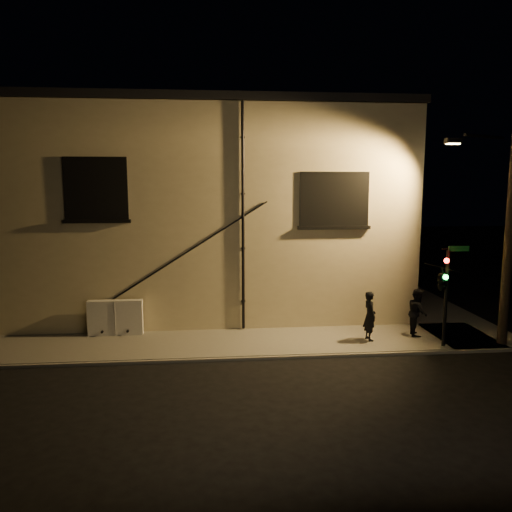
{
  "coord_description": "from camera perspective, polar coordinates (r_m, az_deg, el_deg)",
  "views": [
    {
      "loc": [
        -3.06,
        -15.24,
        5.65
      ],
      "look_at": [
        -1.43,
        1.8,
        3.08
      ],
      "focal_mm": 35.0,
      "sensor_mm": 36.0,
      "label": 1
    }
  ],
  "objects": [
    {
      "name": "streetlamp_pole",
      "position": [
        18.69,
        26.73,
        2.67
      ],
      "size": [
        2.05,
        1.4,
        7.66
      ],
      "color": "black",
      "rests_on": "ground"
    },
    {
      "name": "pedestrian_a",
      "position": [
        17.99,
        12.87,
        -6.68
      ],
      "size": [
        0.47,
        0.67,
        1.74
      ],
      "primitive_type": "imported",
      "rotation": [
        0.0,
        0.0,
        1.66
      ],
      "color": "black",
      "rests_on": "sidewalk"
    },
    {
      "name": "utility_cabinet",
      "position": [
        18.9,
        -15.76,
        -6.78
      ],
      "size": [
        1.95,
        0.33,
        1.28
      ],
      "primitive_type": "cube",
      "color": "silver",
      "rests_on": "sidewalk"
    },
    {
      "name": "pedestrian_b",
      "position": [
        19.02,
        17.95,
        -6.12
      ],
      "size": [
        0.82,
        0.96,
        1.71
      ],
      "primitive_type": "imported",
      "rotation": [
        0.0,
        0.0,
        1.34
      ],
      "color": "black",
      "rests_on": "sidewalk"
    },
    {
      "name": "ground",
      "position": [
        16.54,
        5.65,
        -11.48
      ],
      "size": [
        90.0,
        90.0,
        0.0
      ],
      "primitive_type": "plane",
      "color": "black"
    },
    {
      "name": "building",
      "position": [
        24.26,
        -5.34,
        5.56
      ],
      "size": [
        16.2,
        12.23,
        8.8
      ],
      "color": "beige",
      "rests_on": "ground"
    },
    {
      "name": "traffic_signal",
      "position": [
        17.6,
        20.56,
        -2.6
      ],
      "size": [
        1.31,
        2.02,
        3.41
      ],
      "color": "black",
      "rests_on": "sidewalk"
    },
    {
      "name": "sidewalk",
      "position": [
        20.85,
        6.64,
        -7.07
      ],
      "size": [
        21.0,
        16.0,
        0.12
      ],
      "color": "slate",
      "rests_on": "ground"
    }
  ]
}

